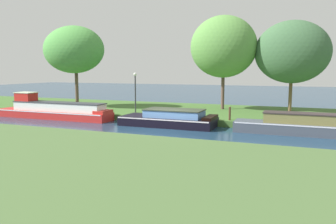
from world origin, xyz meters
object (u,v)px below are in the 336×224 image
Objects in this scene: slate_barge at (327,127)px; lamp_post at (135,88)px; willow_tree_centre at (223,47)px; mooring_post_far at (230,114)px; mooring_post_near at (77,106)px; red_cruiser at (54,110)px; willow_tree_left at (74,50)px; willow_tree_right at (292,52)px; black_narrowboat at (170,119)px.

lamp_post is at bearing 168.90° from slate_barge.
mooring_post_far is (1.80, -5.83, -4.60)m from willow_tree_centre.
willow_tree_centre is 12.43m from mooring_post_near.
slate_barge is 13.34m from lamp_post.
red_cruiser is (-18.50, 0.00, 0.08)m from slate_barge.
willow_tree_centre is at bearing 32.54° from red_cruiser.
willow_tree_left is 1.00× the size of willow_tree_right.
red_cruiser is at bearing -74.64° from willow_tree_left.
willow_tree_right is 12.15m from lamp_post.
slate_barge is at bearing -11.76° from willow_tree_left.
black_narrowboat is 7.23× the size of mooring_post_far.
black_narrowboat is 12.21m from willow_tree_left.
willow_tree_centre is at bearing 107.16° from mooring_post_far.
willow_tree_centre is at bearing 39.07° from lamp_post.
willow_tree_centre is (11.11, 7.09, 4.83)m from red_cruiser.
red_cruiser is 1.28× the size of willow_tree_centre.
red_cruiser reaches higher than mooring_post_near.
black_narrowboat is 0.89× the size of willow_tree_left.
mooring_post_far is (3.59, 1.26, 0.36)m from black_narrowboat.
mooring_post_far is (-3.39, -6.21, -4.11)m from willow_tree_right.
mooring_post_far reaches higher than black_narrowboat.
willow_tree_right is (-2.19, 7.47, 4.41)m from slate_barge.
willow_tree_centre reaches higher than slate_barge.
willow_tree_right is at bearing 24.53° from lamp_post.
mooring_post_near is (-8.17, 1.26, 0.36)m from black_narrowboat.
mooring_post_near is (-15.16, -6.21, -4.11)m from willow_tree_right.
mooring_post_near is at bearing 47.61° from red_cruiser.
red_cruiser reaches higher than mooring_post_far.
willow_tree_centre reaches higher than mooring_post_far.
willow_tree_left is 7.45m from lamp_post.
mooring_post_near is at bearing -149.66° from willow_tree_centre.
willow_tree_right reaches higher than mooring_post_far.
willow_tree_right is at bearing 24.62° from red_cruiser.
willow_tree_right is (16.30, 7.47, 4.33)m from red_cruiser.
mooring_post_far is (-5.59, 1.26, 0.31)m from slate_barge.
lamp_post is at bearing -13.03° from willow_tree_left.
willow_tree_left reaches higher than mooring_post_far.
slate_barge is at bearing -4.14° from mooring_post_near.
willow_tree_right reaches higher than slate_barge.
willow_tree_left is (-1.12, 4.08, 4.70)m from red_cruiser.
willow_tree_centre is 1.09× the size of willow_tree_right.
lamp_post is (-3.81, 2.55, 1.81)m from black_narrowboat.
mooring_post_far is at bearing 167.32° from slate_barge.
willow_tree_left is at bearing 168.24° from slate_barge.
black_narrowboat is 0.89× the size of willow_tree_right.
red_cruiser is 1.40× the size of willow_tree_right.
lamp_post is 7.65m from mooring_post_far.
willow_tree_left is 17.76m from willow_tree_right.
willow_tree_left is 8.10× the size of mooring_post_far.
mooring_post_near is (-4.37, -1.29, -1.45)m from lamp_post.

